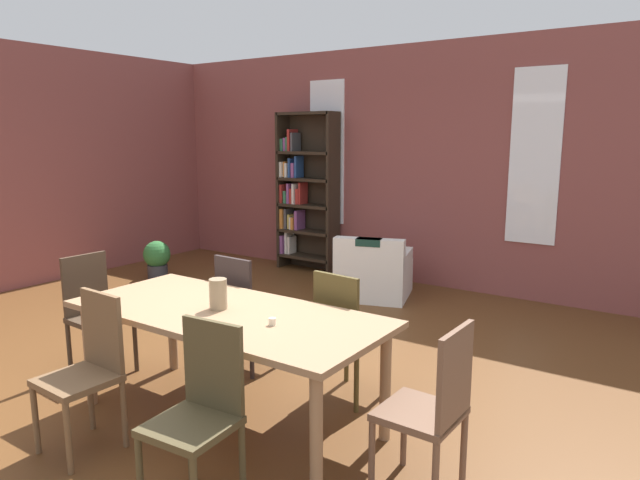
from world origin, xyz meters
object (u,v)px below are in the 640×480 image
Objects in this scene: dining_table at (227,322)px; dining_chair_head_left at (95,310)px; vase_on_table at (218,294)px; dining_chair_far_right at (345,332)px; potted_plant_by_shelf at (157,258)px; armchair_white at (374,274)px; dining_chair_near_right at (200,409)px; dining_chair_far_left at (244,309)px; bookshelf_tall at (304,192)px; dining_chair_near_left at (88,366)px; dining_chair_head_right at (433,406)px.

dining_table is 2.26× the size of dining_chair_head_left.
dining_chair_far_right is (0.54, 0.70, -0.35)m from vase_on_table.
dining_chair_far_right is 1.00× the size of dining_chair_head_left.
potted_plant_by_shelf is (-2.02, 2.29, -0.24)m from dining_chair_head_left.
dining_chair_head_left is at bearing -104.16° from armchair_white.
armchair_white is (-1.13, 3.85, -0.23)m from dining_chair_near_right.
bookshelf_tall reaches higher than dining_chair_far_left.
dining_chair_head_left is (-1.92, 0.71, 0.00)m from dining_chair_near_right.
dining_chair_near_left is at bearing -124.36° from dining_table.
bookshelf_tall is at bearing 119.50° from dining_table.
dining_chair_far_right is 1.88× the size of potted_plant_by_shelf.
vase_on_table is 0.89m from dining_chair_near_left.
dining_chair_far_right reaches higher than dining_table.
dining_chair_near_right is at bearing -73.62° from armchair_white.
bookshelf_tall is at bearing 120.25° from dining_chair_near_right.
dining_chair_near_right is at bearing -0.01° from dining_chair_near_left.
dining_chair_far_right and dining_chair_far_left have the same top height.
vase_on_table reaches higher than dining_table.
dining_chair_far_left is (0.96, 0.70, 0.00)m from dining_chair_head_left.
dining_table is 4.24× the size of potted_plant_by_shelf.
dining_chair_head_left is at bearing -48.62° from potted_plant_by_shelf.
dining_table is 2.26× the size of dining_chair_far_right.
potted_plant_by_shelf is (-1.28, -1.56, -0.82)m from bookshelf_tall.
vase_on_table is (-0.07, 0.00, 0.18)m from dining_table.
dining_table is at bearing 55.64° from dining_chair_near_left.
dining_chair_near_right is 1.00× the size of dining_chair_head_right.
armchair_white is (-1.13, 2.44, -0.23)m from dining_chair_far_right.
bookshelf_tall is 2.18m from potted_plant_by_shelf.
dining_chair_head_right reaches higher than dining_table.
dining_chair_far_right is 2.70m from armchair_white.
dining_chair_head_left is 1.19m from dining_chair_far_left.
dining_chair_far_left is at bearing -28.14° from potted_plant_by_shelf.
dining_chair_far_right is at bearing 90.07° from dining_chair_near_right.
dining_table is 2.26× the size of dining_chair_head_right.
dining_chair_near_left is 3.86m from armchair_white.
vase_on_table is 0.89m from dining_chair_far_left.
vase_on_table is at bearing -61.26° from bookshelf_tall.
dining_chair_near_right is 1.20m from dining_chair_head_right.
dining_chair_far_left reaches higher than potted_plant_by_shelf.
dining_table reaches higher than armchair_white.
dining_chair_near_left is 1.00× the size of dining_chair_far_right.
dining_chair_near_left and dining_chair_far_right have the same top height.
dining_chair_near_right is (0.54, -0.70, -0.35)m from vase_on_table.
dining_chair_head_right is 1.00× the size of dining_chair_near_left.
dining_table is at bearing -0.14° from dining_chair_head_left.
armchair_white is at bearing 100.57° from vase_on_table.
dining_table is at bearing -124.11° from dining_chair_far_right.
bookshelf_tall is (-2.18, 3.86, 0.41)m from dining_table.
dining_chair_near_right reaches higher than dining_table.
bookshelf_tall is (-1.70, 3.16, 0.59)m from dining_chair_far_left.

